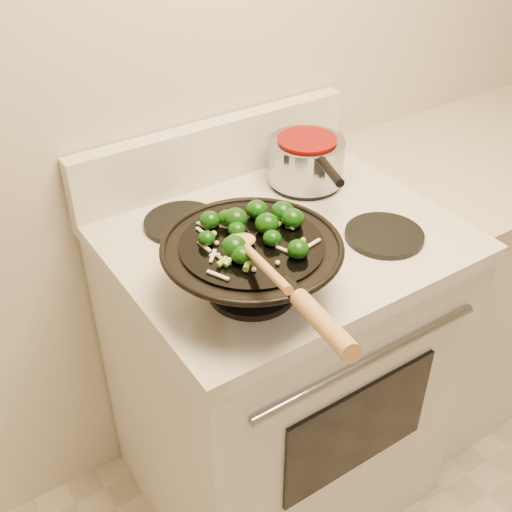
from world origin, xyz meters
TOP-DOWN VIEW (x-y plane):
  - stove at (-0.21, 1.17)m, footprint 0.78×0.67m
  - counter_unit at (0.58, 1.20)m, footprint 0.89×0.62m
  - wok at (-0.39, 1.02)m, footprint 0.36×0.59m
  - stirfry at (-0.37, 1.04)m, footprint 0.24×0.22m
  - wooden_spoon at (-0.43, 0.96)m, footprint 0.11×0.28m
  - saucepan at (-0.03, 1.32)m, footprint 0.19×0.31m

SIDE VIEW (x-z plane):
  - counter_unit at x=0.58m, z-range 0.00..0.91m
  - stove at x=-0.21m, z-range -0.07..1.01m
  - saucepan at x=-0.03m, z-range 0.93..1.05m
  - wok at x=-0.39m, z-range 0.89..1.10m
  - stirfry at x=-0.37m, z-range 1.04..1.08m
  - wooden_spoon at x=-0.43m, z-range 1.03..1.12m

